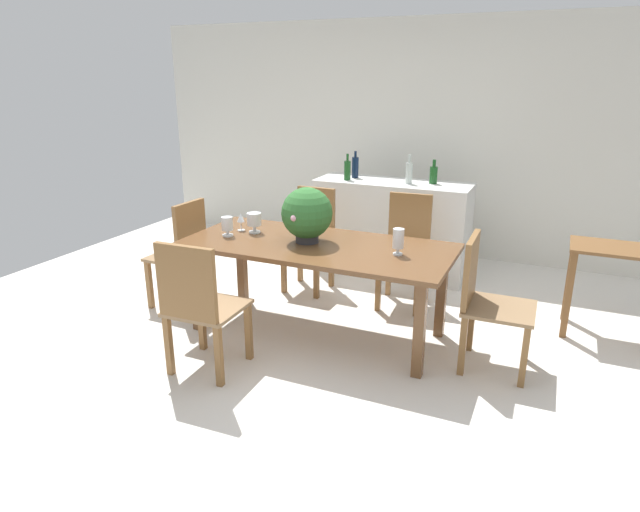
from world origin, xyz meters
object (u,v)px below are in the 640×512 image
at_px(dining_table, 317,254).
at_px(wine_bottle_dark, 347,170).
at_px(chair_near_left, 198,302).
at_px(chair_far_right, 406,245).
at_px(chair_foot_end, 485,296).
at_px(flower_centerpiece, 307,214).
at_px(crystal_vase_center_near, 254,220).
at_px(wine_glass, 241,218).
at_px(chair_far_left, 312,234).
at_px(wine_bottle_green, 434,174).
at_px(side_table, 615,271).
at_px(chair_head_end, 183,250).
at_px(wine_bottle_clear, 409,172).
at_px(kitchen_counter, 391,228).
at_px(crystal_vase_right, 398,240).
at_px(crystal_vase_left, 227,225).
at_px(wine_bottle_amber, 355,167).

distance_m(dining_table, wine_bottle_dark, 1.62).
relative_size(chair_near_left, chair_far_right, 0.98).
bearing_deg(chair_foot_end, flower_centerpiece, 88.55).
height_order(crystal_vase_center_near, wine_glass, crystal_vase_center_near).
relative_size(chair_far_left, wine_glass, 6.51).
height_order(chair_near_left, wine_glass, chair_near_left).
distance_m(flower_centerpiece, wine_bottle_green, 1.79).
distance_m(flower_centerpiece, side_table, 2.45).
distance_m(chair_head_end, wine_bottle_clear, 2.31).
xyz_separation_m(chair_far_left, kitchen_counter, (0.57, 0.72, -0.06)).
distance_m(chair_head_end, crystal_vase_right, 1.98).
relative_size(chair_far_left, flower_centerpiece, 2.26).
xyz_separation_m(chair_near_left, chair_far_left, (-0.00, 1.84, -0.00)).
distance_m(crystal_vase_left, wine_bottle_dark, 1.70).
height_order(chair_foot_end, wine_bottle_clear, wine_bottle_clear).
distance_m(chair_head_end, wine_bottle_dark, 1.88).
xyz_separation_m(chair_near_left, flower_centerpiece, (0.38, 0.94, 0.44)).
relative_size(chair_far_right, side_table, 1.34).
bearing_deg(crystal_vase_right, kitchen_counter, 108.31).
bearing_deg(chair_far_left, side_table, 1.48).
distance_m(wine_glass, wine_bottle_green, 2.05).
bearing_deg(chair_far_right, wine_bottle_green, 83.77).
distance_m(chair_far_right, wine_bottle_dark, 1.15).
bearing_deg(flower_centerpiece, wine_bottle_amber, 98.02).
distance_m(chair_head_end, chair_foot_end, 2.59).
distance_m(chair_far_left, crystal_vase_left, 1.10).
relative_size(dining_table, wine_bottle_clear, 7.25).
bearing_deg(side_table, chair_near_left, -144.95).
bearing_deg(wine_bottle_amber, side_table, -17.59).
height_order(flower_centerpiece, wine_bottle_green, wine_bottle_green).
bearing_deg(dining_table, wine_glass, 173.54).
distance_m(chair_foot_end, wine_bottle_green, 1.95).
bearing_deg(wine_bottle_amber, crystal_vase_center_near, -99.66).
xyz_separation_m(chair_near_left, chair_far_right, (0.93, 1.85, -0.00)).
bearing_deg(kitchen_counter, wine_bottle_green, 9.73).
bearing_deg(crystal_vase_left, crystal_vase_right, 3.81).
height_order(kitchen_counter, wine_bottle_green, wine_bottle_green).
distance_m(crystal_vase_center_near, wine_bottle_amber, 1.66).
bearing_deg(wine_bottle_clear, chair_head_end, -134.45).
xyz_separation_m(dining_table, flower_centerpiece, (-0.09, 0.01, 0.31)).
bearing_deg(crystal_vase_center_near, chair_head_end, -173.85).
distance_m(chair_near_left, side_table, 3.20).
bearing_deg(side_table, crystal_vase_center_near, -163.09).
xyz_separation_m(chair_foot_end, wine_bottle_green, (-0.79, 1.70, 0.53)).
height_order(chair_far_right, kitchen_counter, chair_far_right).
distance_m(kitchen_counter, wine_bottle_green, 0.70).
distance_m(chair_near_left, kitchen_counter, 2.62).
height_order(chair_near_left, wine_bottle_dark, wine_bottle_dark).
xyz_separation_m(crystal_vase_left, wine_glass, (0.01, 0.19, 0.01)).
relative_size(chair_far_right, crystal_vase_center_near, 5.92).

